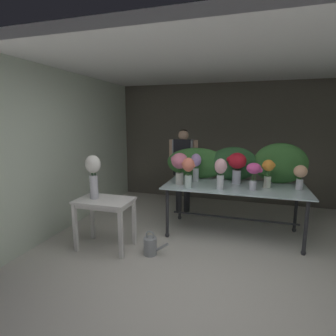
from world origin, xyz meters
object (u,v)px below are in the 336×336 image
at_px(vase_lilac_freesia, 196,165).
at_px(watering_can, 151,246).
at_px(display_table_glass, 234,192).
at_px(vase_sunset_snapdragons, 268,171).
at_px(vase_fuchsia_anemones, 254,172).
at_px(vase_peach_hydrangea, 300,174).
at_px(vase_blush_roses, 221,172).
at_px(side_table_white, 105,206).
at_px(vase_white_roses_tall, 93,172).
at_px(vase_coral_stock, 188,170).
at_px(vase_rosy_lilies, 179,164).
at_px(vase_crimson_carnations, 237,164).
at_px(florist, 183,162).

height_order(vase_lilac_freesia, watering_can, vase_lilac_freesia).
relative_size(display_table_glass, vase_sunset_snapdragons, 5.02).
bearing_deg(vase_fuchsia_anemones, display_table_glass, 146.49).
xyz_separation_m(vase_fuchsia_anemones, vase_peach_hydrangea, (0.65, 0.24, -0.04)).
relative_size(display_table_glass, vase_blush_roses, 4.63).
xyz_separation_m(vase_peach_hydrangea, vase_blush_roses, (-1.12, -0.36, 0.05)).
relative_size(vase_fuchsia_anemones, vase_lilac_freesia, 0.87).
distance_m(display_table_glass, vase_peach_hydrangea, 0.99).
xyz_separation_m(side_table_white, vase_sunset_snapdragons, (2.20, 1.02, 0.45)).
relative_size(side_table_white, vase_peach_hydrangea, 2.14).
relative_size(vase_lilac_freesia, vase_white_roses_tall, 0.76).
distance_m(display_table_glass, vase_coral_stock, 0.84).
height_order(display_table_glass, side_table_white, display_table_glass).
height_order(display_table_glass, vase_peach_hydrangea, vase_peach_hydrangea).
bearing_deg(vase_sunset_snapdragons, vase_white_roses_tall, -156.64).
distance_m(vase_coral_stock, watering_can, 1.22).
height_order(display_table_glass, vase_rosy_lilies, vase_rosy_lilies).
bearing_deg(vase_crimson_carnations, side_table_white, -146.65).
distance_m(vase_peach_hydrangea, vase_blush_roses, 1.17).
bearing_deg(vase_crimson_carnations, vase_white_roses_tall, -148.89).
xyz_separation_m(vase_crimson_carnations, vase_white_roses_tall, (-1.90, -1.15, -0.02)).
bearing_deg(vase_sunset_snapdragons, side_table_white, -155.17).
height_order(display_table_glass, vase_blush_roses, vase_blush_roses).
xyz_separation_m(vase_rosy_lilies, watering_can, (-0.18, -0.84, -1.01)).
bearing_deg(vase_blush_roses, vase_white_roses_tall, -157.81).
distance_m(vase_peach_hydrangea, vase_coral_stock, 1.64).
bearing_deg(vase_sunset_snapdragons, vase_lilac_freesia, 174.99).
bearing_deg(vase_sunset_snapdragons, vase_crimson_carnations, 164.51).
bearing_deg(vase_crimson_carnations, vase_fuchsia_anemones, -53.21).
bearing_deg(vase_peach_hydrangea, vase_rosy_lilies, -173.27).
xyz_separation_m(vase_peach_hydrangea, vase_coral_stock, (-1.59, -0.40, 0.05)).
distance_m(side_table_white, vase_coral_stock, 1.32).
xyz_separation_m(vase_fuchsia_anemones, vase_lilac_freesia, (-0.91, 0.31, 0.00)).
bearing_deg(vase_coral_stock, vase_sunset_snapdragons, 17.85).
bearing_deg(vase_lilac_freesia, side_table_white, -134.06).
xyz_separation_m(vase_fuchsia_anemones, watering_can, (-1.31, -0.82, -0.95)).
distance_m(vase_blush_roses, watering_can, 1.45).
bearing_deg(vase_rosy_lilies, vase_peach_hydrangea, 6.73).
height_order(vase_sunset_snapdragons, vase_white_roses_tall, vase_white_roses_tall).
bearing_deg(vase_peach_hydrangea, vase_blush_roses, -162.16).
height_order(vase_fuchsia_anemones, vase_lilac_freesia, vase_lilac_freesia).
xyz_separation_m(florist, vase_blush_roses, (0.84, -1.14, 0.07)).
relative_size(vase_blush_roses, vase_coral_stock, 1.01).
bearing_deg(vase_coral_stock, vase_crimson_carnations, 35.87).
relative_size(display_table_glass, vase_crimson_carnations, 4.30).
distance_m(vase_sunset_snapdragons, vase_white_roses_tall, 2.57).
height_order(vase_rosy_lilies, vase_white_roses_tall, vase_white_roses_tall).
bearing_deg(side_table_white, vase_fuchsia_anemones, 22.17).
xyz_separation_m(vase_rosy_lilies, vase_white_roses_tall, (-1.03, -0.84, -0.03)).
distance_m(display_table_glass, watering_can, 1.55).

